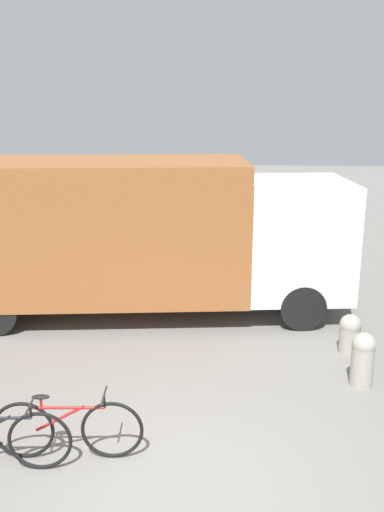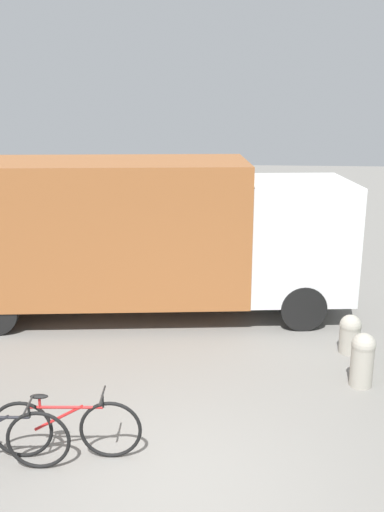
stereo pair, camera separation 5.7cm
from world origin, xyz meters
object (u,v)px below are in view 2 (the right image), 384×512
Objects in this scene: bicycle_middle at (66,428)px; bollard_near_bench at (363,358)px; delivery_truck at (134,232)px; bollard_far_bench at (350,333)px.

bicycle_middle is 2.16× the size of bollard_near_bench.
delivery_truck is 4.46m from bollard_far_bench.
delivery_truck reaches higher than bicycle_middle.
bollard_near_bench is (3.94, -2.69, -1.23)m from delivery_truck.
delivery_truck reaches higher than bollard_near_bench.
bollard_near_bench is (3.95, 2.12, 0.06)m from bicycle_middle.
bollard_far_bench is at bearing 35.04° from bicycle_middle.
bollard_far_bench is (0.03, 1.16, -0.10)m from bollard_near_bench.
bollard_near_bench is at bearing -91.63° from bollard_far_bench.
bicycle_middle is 5.16m from bollard_far_bench.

